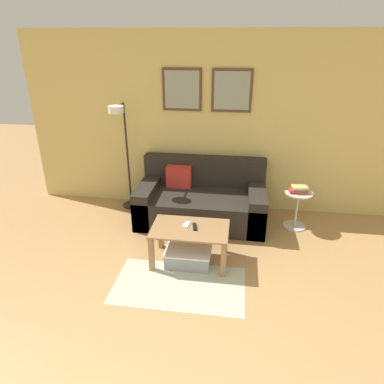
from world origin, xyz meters
TOP-DOWN VIEW (x-y plane):
  - wall_back at (-0.00, 3.38)m, footprint 5.60×0.09m
  - area_rug at (-0.19, 1.37)m, footprint 1.40×0.79m
  - couch at (-0.13, 2.89)m, footprint 1.78×0.95m
  - coffee_table at (-0.14, 1.83)m, footprint 0.88×0.54m
  - storage_bin at (-0.15, 1.78)m, footprint 0.53×0.39m
  - floor_lamp at (-1.27, 2.98)m, footprint 0.27×0.54m
  - side_table at (1.20, 2.84)m, footprint 0.37×0.37m
  - book_stack at (1.19, 2.84)m, footprint 0.25×0.17m
  - remote_control at (-0.09, 1.85)m, footprint 0.07×0.15m
  - cell_phone at (-0.19, 1.90)m, footprint 0.09×0.15m

SIDE VIEW (x-z plane):
  - area_rug at x=-0.19m, z-range 0.00..0.01m
  - storage_bin at x=-0.15m, z-range 0.00..0.20m
  - couch at x=-0.13m, z-range -0.14..0.71m
  - side_table at x=1.20m, z-range 0.05..0.58m
  - coffee_table at x=-0.14m, z-range 0.13..0.58m
  - cell_phone at x=-0.19m, z-range 0.45..0.46m
  - remote_control at x=-0.09m, z-range 0.45..0.47m
  - book_stack at x=1.19m, z-range 0.53..0.62m
  - floor_lamp at x=-1.27m, z-range 0.27..1.88m
  - wall_back at x=0.00m, z-range 0.01..2.56m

